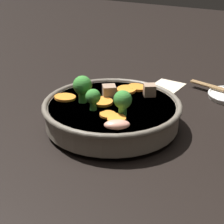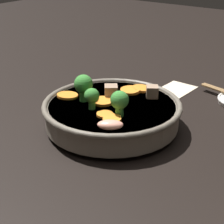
% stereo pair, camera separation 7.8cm
% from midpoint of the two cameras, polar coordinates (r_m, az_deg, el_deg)
% --- Properties ---
extents(ground_plane, '(3.00, 3.00, 0.00)m').
position_cam_midpoint_polar(ground_plane, '(0.80, -2.81, -2.45)').
color(ground_plane, black).
extents(stirfry_bowl, '(0.29, 0.29, 0.11)m').
position_cam_midpoint_polar(stirfry_bowl, '(0.78, -2.90, 0.07)').
color(stirfry_bowl, slate).
rests_on(stirfry_bowl, ground_plane).
extents(napkin, '(0.11, 0.08, 0.00)m').
position_cam_midpoint_polar(napkin, '(1.01, 5.96, 3.76)').
color(napkin, beige).
rests_on(napkin, ground_plane).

